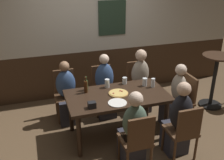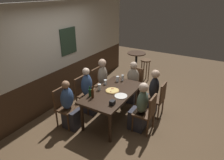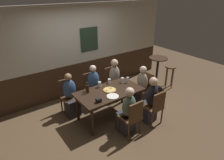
{
  "view_description": "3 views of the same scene",
  "coord_description": "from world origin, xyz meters",
  "px_view_note": "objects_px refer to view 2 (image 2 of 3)",
  "views": [
    {
      "loc": [
        -1.2,
        -3.5,
        2.65
      ],
      "look_at": [
        -0.05,
        0.12,
        0.95
      ],
      "focal_mm": 42.98,
      "sensor_mm": 36.0,
      "label": 1
    },
    {
      "loc": [
        -3.36,
        -1.98,
        2.82
      ],
      "look_at": [
        0.11,
        0.08,
        0.97
      ],
      "focal_mm": 31.58,
      "sensor_mm": 36.0,
      "label": 2
    },
    {
      "loc": [
        -2.35,
        -3.33,
        2.96
      ],
      "look_at": [
        0.03,
        -0.07,
        1.05
      ],
      "focal_mm": 31.34,
      "sensor_mm": 36.0,
      "label": 3
    }
  ],
  "objects_px": {
    "chair_right_near": "(158,97)",
    "person_left_far": "(70,108)",
    "pint_glass_stout": "(118,79)",
    "beer_bottle_green": "(90,93)",
    "chair_mid_far": "(84,92)",
    "person_right_near": "(151,96)",
    "beer_glass_half": "(123,78)",
    "person_head_east": "(132,85)",
    "pizza": "(112,91)",
    "plate_white_large": "(121,96)",
    "bar_stool": "(146,64)",
    "person_right_far": "(104,83)",
    "side_bar_table": "(136,66)",
    "tumbler_short": "(105,82)",
    "pint_glass_amber": "(99,87)",
    "chair_left_far": "(64,105)",
    "chair_head_east": "(135,82)",
    "chair_mid_near": "(147,112)",
    "person_mid_far": "(89,94)",
    "chair_right_far": "(99,82)",
    "dining_table": "(113,95)",
    "beer_bottle_brown": "(93,93)",
    "person_mid_near": "(140,110)",
    "condiment_caddy": "(112,103)"
  },
  "relations": [
    {
      "from": "pint_glass_stout",
      "to": "beer_bottle_green",
      "type": "xyz_separation_m",
      "value": [
        -0.96,
        0.14,
        0.03
      ]
    },
    {
      "from": "dining_table",
      "to": "person_head_east",
      "type": "distance_m",
      "value": 1.06
    },
    {
      "from": "tumbler_short",
      "to": "bar_stool",
      "type": "xyz_separation_m",
      "value": [
        2.29,
        -0.13,
        -0.22
      ]
    },
    {
      "from": "pizza",
      "to": "beer_bottle_green",
      "type": "height_order",
      "value": "beer_bottle_green"
    },
    {
      "from": "person_right_near",
      "to": "beer_glass_half",
      "type": "distance_m",
      "value": 0.83
    },
    {
      "from": "person_right_far",
      "to": "person_mid_near",
      "type": "relative_size",
      "value": 1.05
    },
    {
      "from": "person_right_near",
      "to": "chair_head_east",
      "type": "bearing_deg",
      "value": 53.12
    },
    {
      "from": "person_left_far",
      "to": "chair_mid_near",
      "type": "bearing_deg",
      "value": -65.41
    },
    {
      "from": "person_head_east",
      "to": "plate_white_large",
      "type": "distance_m",
      "value": 1.19
    },
    {
      "from": "chair_left_far",
      "to": "plate_white_large",
      "type": "bearing_deg",
      "value": -60.97
    },
    {
      "from": "person_mid_near",
      "to": "condiment_caddy",
      "type": "bearing_deg",
      "value": 139.1
    },
    {
      "from": "chair_right_near",
      "to": "bar_stool",
      "type": "bearing_deg",
      "value": 29.9
    },
    {
      "from": "chair_right_near",
      "to": "person_mid_near",
      "type": "height_order",
      "value": "person_mid_near"
    },
    {
      "from": "chair_right_far",
      "to": "pizza",
      "type": "bearing_deg",
      "value": -129.21
    },
    {
      "from": "chair_mid_far",
      "to": "plate_white_large",
      "type": "height_order",
      "value": "chair_mid_far"
    },
    {
      "from": "pint_glass_stout",
      "to": "beer_glass_half",
      "type": "bearing_deg",
      "value": -38.44
    },
    {
      "from": "chair_head_east",
      "to": "person_mid_near",
      "type": "distance_m",
      "value": 1.38
    },
    {
      "from": "beer_bottle_brown",
      "to": "pint_glass_stout",
      "type": "bearing_deg",
      "value": -3.03
    },
    {
      "from": "beer_glass_half",
      "to": "bar_stool",
      "type": "relative_size",
      "value": 0.21
    },
    {
      "from": "chair_mid_far",
      "to": "person_left_far",
      "type": "bearing_deg",
      "value": -166.74
    },
    {
      "from": "chair_mid_near",
      "to": "person_head_east",
      "type": "relative_size",
      "value": 0.79
    },
    {
      "from": "person_right_far",
      "to": "side_bar_table",
      "type": "xyz_separation_m",
      "value": [
        1.39,
        -0.32,
        0.11
      ]
    },
    {
      "from": "chair_right_near",
      "to": "person_left_far",
      "type": "xyz_separation_m",
      "value": [
        -1.39,
        1.52,
        -0.03
      ]
    },
    {
      "from": "person_right_far",
      "to": "person_mid_far",
      "type": "bearing_deg",
      "value": -179.9
    },
    {
      "from": "person_left_far",
      "to": "pint_glass_amber",
      "type": "bearing_deg",
      "value": -31.06
    },
    {
      "from": "dining_table",
      "to": "beer_bottle_brown",
      "type": "distance_m",
      "value": 0.53
    },
    {
      "from": "chair_head_east",
      "to": "pint_glass_stout",
      "type": "height_order",
      "value": "chair_head_east"
    },
    {
      "from": "person_head_east",
      "to": "beer_bottle_green",
      "type": "height_order",
      "value": "person_head_east"
    },
    {
      "from": "person_mid_far",
      "to": "person_mid_near",
      "type": "bearing_deg",
      "value": -90.0
    },
    {
      "from": "chair_head_east",
      "to": "person_right_near",
      "type": "relative_size",
      "value": 0.75
    },
    {
      "from": "person_head_east",
      "to": "tumbler_short",
      "type": "bearing_deg",
      "value": 156.43
    },
    {
      "from": "person_left_far",
      "to": "plate_white_large",
      "type": "relative_size",
      "value": 4.02
    },
    {
      "from": "pizza",
      "to": "pint_glass_amber",
      "type": "bearing_deg",
      "value": 109.35
    },
    {
      "from": "chair_head_east",
      "to": "person_left_far",
      "type": "relative_size",
      "value": 0.79
    },
    {
      "from": "chair_head_east",
      "to": "chair_right_far",
      "type": "xyz_separation_m",
      "value": [
        -0.51,
        0.84,
        0.0
      ]
    },
    {
      "from": "pint_glass_stout",
      "to": "side_bar_table",
      "type": "height_order",
      "value": "side_bar_table"
    },
    {
      "from": "beer_glass_half",
      "to": "beer_bottle_brown",
      "type": "xyz_separation_m",
      "value": [
        -1.09,
        0.14,
        0.03
      ]
    },
    {
      "from": "chair_left_far",
      "to": "person_head_east",
      "type": "bearing_deg",
      "value": -25.85
    },
    {
      "from": "bar_stool",
      "to": "chair_left_far",
      "type": "bearing_deg",
      "value": 169.0
    },
    {
      "from": "pint_glass_stout",
      "to": "chair_right_far",
      "type": "bearing_deg",
      "value": 76.75
    },
    {
      "from": "chair_right_near",
      "to": "person_left_far",
      "type": "relative_size",
      "value": 0.79
    },
    {
      "from": "bar_stool",
      "to": "person_right_far",
      "type": "bearing_deg",
      "value": 165.74
    },
    {
      "from": "person_head_east",
      "to": "pizza",
      "type": "relative_size",
      "value": 3.63
    },
    {
      "from": "person_mid_far",
      "to": "beer_glass_half",
      "type": "bearing_deg",
      "value": -42.46
    },
    {
      "from": "chair_left_far",
      "to": "pint_glass_stout",
      "type": "relative_size",
      "value": 6.55
    },
    {
      "from": "beer_glass_half",
      "to": "tumbler_short",
      "type": "bearing_deg",
      "value": 147.07
    },
    {
      "from": "pizza",
      "to": "condiment_caddy",
      "type": "bearing_deg",
      "value": -149.4
    },
    {
      "from": "person_head_east",
      "to": "beer_glass_half",
      "type": "height_order",
      "value": "person_head_east"
    },
    {
      "from": "pizza",
      "to": "beer_bottle_brown",
      "type": "distance_m",
      "value": 0.52
    },
    {
      "from": "chair_head_east",
      "to": "chair_mid_near",
      "type": "relative_size",
      "value": 1.0
    }
  ]
}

